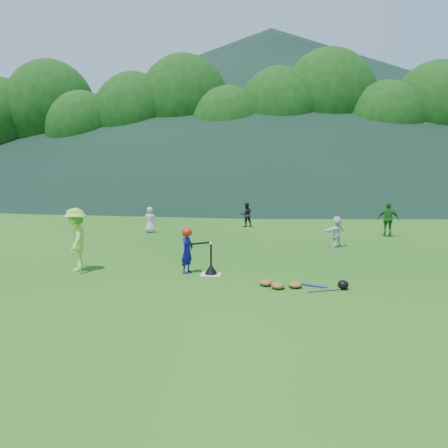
% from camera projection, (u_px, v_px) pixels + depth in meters
% --- Properties ---
extents(ground, '(120.00, 120.00, 0.00)m').
position_uv_depth(ground, '(211.00, 275.00, 10.03)').
color(ground, '#184F12').
rests_on(ground, ground).
extents(home_plate, '(0.45, 0.45, 0.02)m').
position_uv_depth(home_plate, '(211.00, 274.00, 10.03)').
color(home_plate, silver).
rests_on(home_plate, ground).
extents(baseball, '(0.08, 0.08, 0.08)m').
position_uv_depth(baseball, '(211.00, 243.00, 9.95)').
color(baseball, white).
rests_on(baseball, batting_tee).
extents(batter_child, '(0.36, 0.44, 1.04)m').
position_uv_depth(batter_child, '(187.00, 251.00, 10.18)').
color(batter_child, navy).
rests_on(batter_child, ground).
extents(adult_coach, '(0.85, 1.10, 1.51)m').
position_uv_depth(adult_coach, '(76.00, 240.00, 10.39)').
color(adult_coach, '#9FE643').
rests_on(adult_coach, ground).
extents(fielder_a, '(0.53, 0.37, 1.03)m').
position_uv_depth(fielder_a, '(150.00, 220.00, 17.37)').
color(fielder_a, silver).
rests_on(fielder_a, ground).
extents(fielder_b, '(0.63, 0.55, 1.08)m').
position_uv_depth(fielder_b, '(246.00, 215.00, 19.37)').
color(fielder_b, black).
rests_on(fielder_b, ground).
extents(fielder_c, '(0.80, 0.42, 1.29)m').
position_uv_depth(fielder_c, '(388.00, 219.00, 16.25)').
color(fielder_c, '#206B21').
rests_on(fielder_c, ground).
extents(fielder_d, '(0.90, 0.78, 0.98)m').
position_uv_depth(fielder_d, '(337.00, 232.00, 13.88)').
color(fielder_d, white).
rests_on(fielder_d, ground).
extents(batting_tee, '(0.30, 0.30, 0.68)m').
position_uv_depth(batting_tee, '(211.00, 269.00, 10.02)').
color(batting_tee, black).
rests_on(batting_tee, home_plate).
extents(batter_gear, '(0.70, 0.34, 0.40)m').
position_uv_depth(batter_gear, '(188.00, 233.00, 10.14)').
color(batter_gear, red).
rests_on(batter_gear, ground).
extents(equipment_pile, '(1.80, 0.69, 0.19)m').
position_uv_depth(equipment_pile, '(295.00, 285.00, 8.87)').
color(equipment_pile, olive).
rests_on(equipment_pile, ground).
extents(outfield_fence, '(70.07, 0.08, 1.33)m').
position_uv_depth(outfield_fence, '(259.00, 194.00, 37.58)').
color(outfield_fence, gray).
rests_on(outfield_fence, ground).
extents(tree_line, '(70.04, 11.40, 14.82)m').
position_uv_depth(tree_line, '(264.00, 114.00, 42.48)').
color(tree_line, '#382314').
rests_on(tree_line, ground).
extents(distant_hills, '(155.00, 140.00, 32.00)m').
position_uv_depth(distant_hills, '(233.00, 113.00, 90.00)').
color(distant_hills, black).
rests_on(distant_hills, ground).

